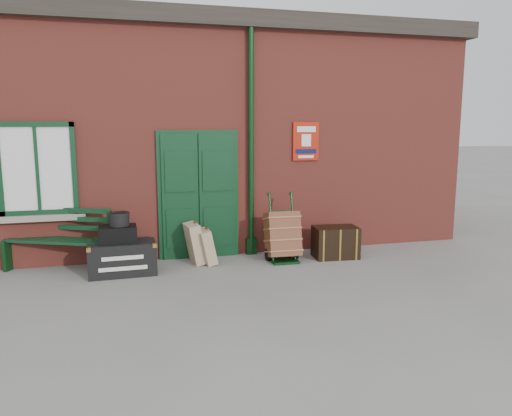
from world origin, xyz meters
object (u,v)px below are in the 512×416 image
object	(u,v)px
bench	(60,238)
dark_trunk	(335,242)
houdini_trunk	(122,258)
porter_trolley	(283,235)

from	to	relation	value
bench	dark_trunk	bearing A→B (deg)	18.43
bench	dark_trunk	distance (m)	4.70
bench	houdini_trunk	world-z (taller)	bench
porter_trolley	bench	bearing A→B (deg)	174.91
bench	dark_trunk	size ratio (longest dim) A/B	2.26
houdini_trunk	porter_trolley	size ratio (longest dim) A/B	0.90
porter_trolley	dark_trunk	size ratio (longest dim) A/B	1.50
bench	houdini_trunk	bearing A→B (deg)	-4.93
houdini_trunk	porter_trolley	world-z (taller)	porter_trolley
dark_trunk	houdini_trunk	bearing A→B (deg)	-174.22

